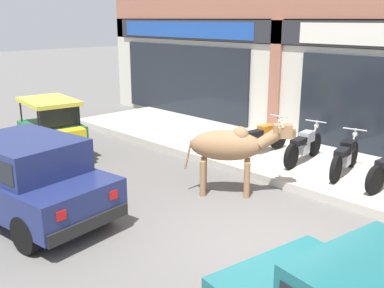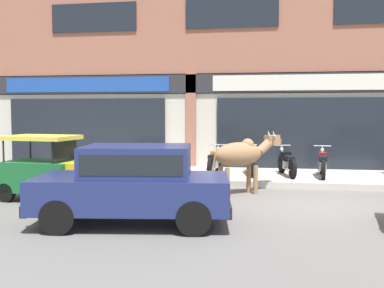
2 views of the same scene
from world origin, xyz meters
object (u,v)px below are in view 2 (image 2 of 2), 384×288
Objects in this scene: motorcycle_1 at (251,162)px; motorcycle_3 at (323,163)px; cow at (242,155)px; auto_rickshaw at (46,172)px; motorcycle_2 at (287,163)px; motorcycle_0 at (214,162)px; car_1 at (134,181)px.

motorcycle_3 is (2.10, -0.13, 0.00)m from motorcycle_1.
motorcycle_1 is (0.14, 2.42, -0.44)m from cow.
auto_rickshaw is 1.15× the size of motorcycle_2.
motorcycle_2 is at bearing 2.02° from motorcycle_0.
motorcycle_1 and motorcycle_2 have the same top height.
car_1 is at bearing -117.60° from motorcycle_2.
auto_rickshaw is 5.14m from motorcycle_0.
auto_rickshaw reaches higher than motorcycle_1.
motorcycle_1 is 1.01× the size of motorcycle_2.
motorcycle_0 is (3.57, 3.70, -0.10)m from auto_rickshaw.
cow reaches higher than motorcycle_3.
cow is 0.98× the size of motorcycle_3.
motorcycle_2 is 0.99× the size of motorcycle_3.
cow is 2.67m from motorcycle_2.
motorcycle_0 is 1.00× the size of motorcycle_1.
motorcycle_2 is (2.17, 0.08, 0.00)m from motorcycle_0.
cow reaches higher than auto_rickshaw.
motorcycle_1 is at bearing 71.72° from car_1.
car_1 reaches higher than motorcycle_2.
motorcycle_1 is (4.66, 3.85, -0.10)m from auto_rickshaw.
cow is at bearing -93.38° from motorcycle_1.
motorcycle_2 is at bearing 62.40° from car_1.
car_1 is 6.12m from motorcycle_1.
motorcycle_0 is at bearing -177.98° from motorcycle_2.
cow reaches higher than motorcycle_1.
motorcycle_0 is 1.10m from motorcycle_1.
motorcycle_1 is at bearing 39.62° from auto_rickshaw.
motorcycle_3 is (3.19, 0.03, 0.00)m from motorcycle_0.
auto_rickshaw is at bearing -146.63° from motorcycle_2.
cow is 0.48× the size of car_1.
car_1 reaches higher than motorcycle_3.
cow reaches higher than motorcycle_2.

